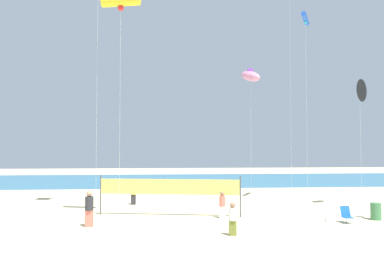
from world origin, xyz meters
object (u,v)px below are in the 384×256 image
beachgoer_coral_shirt (222,204)px  kite_pink_inflatable (251,76)px  beachgoer_white_shirt (233,218)px  beach_handbag (328,220)px  volleyball_net (169,188)px  trash_barrel (376,211)px  kite_blue_tube (305,19)px  kite_black_delta (360,91)px  beachgoer_charcoal_shirt (89,207)px  beachgoer_mustard_shirt (133,193)px  kite_yellow_tube (121,2)px  folding_beach_chair (346,214)px

beachgoer_coral_shirt → kite_pink_inflatable: (4.58, 12.50, 9.68)m
beachgoer_white_shirt → beach_handbag: (5.79, 2.80, -0.69)m
volleyball_net → trash_barrel: bearing=-10.7°
volleyball_net → kite_pink_inflatable: kite_pink_inflatable is taller
beachgoer_white_shirt → trash_barrel: (8.76, 3.27, -0.35)m
volleyball_net → kite_blue_tube: bearing=26.2°
trash_barrel → kite_blue_tube: 15.21m
kite_black_delta → kite_pink_inflatable: 10.95m
beachgoer_white_shirt → beachgoer_charcoal_shirt: bearing=1.3°
beachgoer_white_shirt → beachgoer_coral_shirt: 4.50m
beachgoer_mustard_shirt → trash_barrel: 15.67m
kite_yellow_tube → beachgoer_white_shirt: bearing=-39.6°
beachgoer_coral_shirt → trash_barrel: bearing=-159.6°
beachgoer_mustard_shirt → beach_handbag: (11.03, -7.50, -0.70)m
beachgoer_white_shirt → volleyball_net: volleyball_net is taller
kite_black_delta → kite_yellow_tube: bearing=-168.7°
beachgoer_coral_shirt → beach_handbag: (5.56, -1.70, -0.69)m
beachgoer_mustard_shirt → volleyball_net: size_ratio=0.19×
beachgoer_white_shirt → folding_beach_chair: bearing=-137.7°
beachgoer_charcoal_shirt → beachgoer_coral_shirt: beachgoer_charcoal_shirt is taller
beachgoer_mustard_shirt → kite_yellow_tube: kite_yellow_tube is taller
kite_blue_tube → folding_beach_chair: bearing=-96.3°
folding_beach_chair → beachgoer_charcoal_shirt: bearing=-156.5°
beachgoer_coral_shirt → kite_black_delta: size_ratio=0.17×
beachgoer_mustard_shirt → beachgoer_charcoal_shirt: bearing=-130.0°
kite_black_delta → kite_pink_inflatable: size_ratio=0.78×
kite_pink_inflatable → kite_blue_tube: 7.71m
folding_beach_chair → kite_yellow_tube: kite_yellow_tube is taller
volleyball_net → kite_pink_inflatable: bearing=56.5°
beachgoer_charcoal_shirt → trash_barrel: 15.78m
beachgoer_coral_shirt → kite_black_delta: bearing=-132.8°
beach_handbag → kite_pink_inflatable: bearing=93.9°
beachgoer_mustard_shirt → kite_blue_tube: 18.21m
beachgoer_charcoal_shirt → trash_barrel: (15.76, 0.68, -0.52)m
beachgoer_white_shirt → beachgoer_mustard_shirt: 11.55m
kite_yellow_tube → kite_black_delta: bearing=11.3°
folding_beach_chair → beachgoer_white_shirt: bearing=-135.5°
volleyball_net → beachgoer_mustard_shirt: bearing=116.6°
beachgoer_mustard_shirt → kite_blue_tube: kite_blue_tube is taller
folding_beach_chair → volleyball_net: (-9.51, 2.93, 1.17)m
beach_handbag → kite_yellow_tube: (-11.47, 1.90, 12.42)m
beach_handbag → kite_yellow_tube: 17.02m
beachgoer_white_shirt → beachgoer_mustard_shirt: size_ratio=0.99×
folding_beach_chair → kite_black_delta: bearing=79.5°
beachgoer_charcoal_shirt → trash_barrel: bearing=-45.4°
beachgoer_mustard_shirt → kite_yellow_tube: bearing=-121.7°
beachgoer_coral_shirt → kite_pink_inflatable: size_ratio=0.14×
trash_barrel → kite_black_delta: 8.97m
folding_beach_chair → kite_yellow_tube: size_ratio=0.07×
beachgoer_charcoal_shirt → kite_blue_tube: kite_blue_tube is taller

